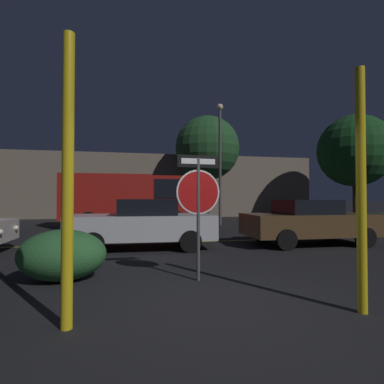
# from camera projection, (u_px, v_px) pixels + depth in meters

# --- Properties ---
(ground_plane) EXTENTS (260.00, 260.00, 0.00)m
(ground_plane) POSITION_uv_depth(u_px,v_px,m) (218.00, 307.00, 4.03)
(ground_plane) COLOR black
(road_center_stripe) EXTENTS (36.71, 0.12, 0.01)m
(road_center_stripe) POSITION_uv_depth(u_px,v_px,m) (167.00, 242.00, 9.91)
(road_center_stripe) COLOR gold
(road_center_stripe) RESTS_ON ground_plane
(stop_sign) EXTENTS (0.80, 0.07, 2.24)m
(stop_sign) POSITION_uv_depth(u_px,v_px,m) (198.00, 193.00, 5.37)
(stop_sign) COLOR #4C4C51
(stop_sign) RESTS_ON ground_plane
(yellow_pole_left) EXTENTS (0.13, 0.13, 3.36)m
(yellow_pole_left) POSITION_uv_depth(u_px,v_px,m) (68.00, 179.00, 3.39)
(yellow_pole_left) COLOR yellow
(yellow_pole_left) RESTS_ON ground_plane
(yellow_pole_right) EXTENTS (0.12, 0.12, 3.17)m
(yellow_pole_right) POSITION_uv_depth(u_px,v_px,m) (361.00, 189.00, 3.86)
(yellow_pole_right) COLOR yellow
(yellow_pole_right) RESTS_ON ground_plane
(hedge_bush_1) EXTENTS (1.52, 1.17, 0.91)m
(hedge_bush_1) POSITION_uv_depth(u_px,v_px,m) (63.00, 255.00, 5.35)
(hedge_bush_1) COLOR #2D6633
(hedge_bush_1) RESTS_ON ground_plane
(passing_car_2) EXTENTS (4.24, 2.01, 1.44)m
(passing_car_2) POSITION_uv_depth(u_px,v_px,m) (144.00, 223.00, 8.75)
(passing_car_2) COLOR silver
(passing_car_2) RESTS_ON ground_plane
(passing_car_3) EXTENTS (4.23, 2.03, 1.42)m
(passing_car_3) POSITION_uv_depth(u_px,v_px,m) (309.00, 222.00, 9.52)
(passing_car_3) COLOR brown
(passing_car_3) RESTS_ON ground_plane
(delivery_truck) EXTENTS (7.03, 2.46, 2.66)m
(delivery_truck) POSITION_uv_depth(u_px,v_px,m) (138.00, 197.00, 15.64)
(delivery_truck) COLOR maroon
(delivery_truck) RESTS_ON ground_plane
(street_lamp) EXTENTS (0.36, 0.36, 6.77)m
(street_lamp) POSITION_uv_depth(u_px,v_px,m) (220.00, 154.00, 16.68)
(street_lamp) COLOR #4C4C51
(street_lamp) RESTS_ON ground_plane
(tree_1) EXTENTS (4.58, 4.58, 7.35)m
(tree_1) POSITION_uv_depth(u_px,v_px,m) (207.00, 148.00, 21.41)
(tree_1) COLOR #422D1E
(tree_1) RESTS_ON ground_plane
(tree_2) EXTENTS (4.98, 4.98, 7.28)m
(tree_2) POSITION_uv_depth(u_px,v_px,m) (355.00, 151.00, 20.85)
(tree_2) COLOR #422D1E
(tree_2) RESTS_ON ground_plane
(building_backdrop) EXTENTS (31.86, 3.07, 4.88)m
(building_backdrop) POSITION_uv_depth(u_px,v_px,m) (117.00, 186.00, 23.67)
(building_backdrop) COLOR #7A6B5B
(building_backdrop) RESTS_ON ground_plane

